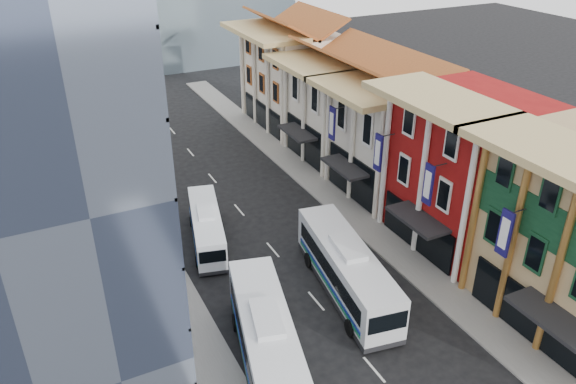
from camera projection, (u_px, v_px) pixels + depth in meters
sidewalk_right at (364, 224)px, 47.17m from camera, size 3.00×90.00×0.15m
sidewalk_left at (166, 278)px, 40.49m from camera, size 3.00×90.00×0.15m
shophouse_red at (466, 171)px, 42.61m from camera, size 8.00×10.00×12.00m
shophouse_cream_near at (391, 140)px, 50.59m from camera, size 8.00×9.00×10.00m
shophouse_cream_mid at (340, 110)px, 57.71m from camera, size 8.00×9.00×10.00m
shophouse_cream_far at (294, 79)px, 65.79m from camera, size 8.00×12.00×11.00m
office_block_far at (15, 117)px, 50.13m from camera, size 10.00×18.00×14.00m
bus_left_near at (267, 342)px, 32.01m from camera, size 5.82×12.70×3.97m
bus_left_far at (207, 226)px, 44.07m from camera, size 4.40×9.75×3.04m
bus_right at (347, 269)px, 38.26m from camera, size 4.76×12.70×3.98m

